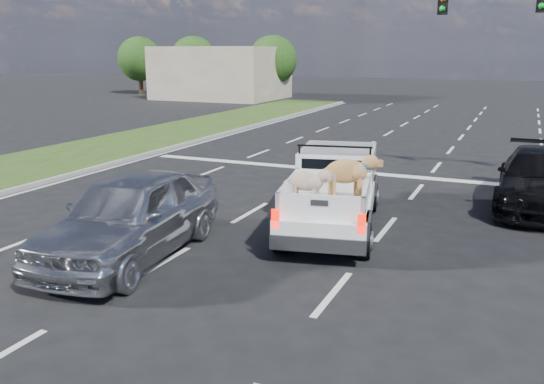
{
  "coord_description": "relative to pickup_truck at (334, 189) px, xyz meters",
  "views": [
    {
      "loc": [
        4.47,
        -8.76,
        4.02
      ],
      "look_at": [
        -0.26,
        2.0,
        1.14
      ],
      "focal_mm": 38.0,
      "sensor_mm": 36.0,
      "label": 1
    }
  ],
  "objects": [
    {
      "name": "road_markings",
      "position": [
        -0.55,
        2.85,
        -0.9
      ],
      "size": [
        17.75,
        60.0,
        0.01
      ],
      "color": "silver",
      "rests_on": "ground"
    },
    {
      "name": "pickup_truck",
      "position": [
        0.0,
        0.0,
        0.0
      ],
      "size": [
        2.84,
        5.4,
        1.92
      ],
      "rotation": [
        0.0,
        0.0,
        0.2
      ],
      "color": "black",
      "rests_on": "ground"
    },
    {
      "name": "black_coupe",
      "position": [
        4.45,
        3.86,
        -0.15
      ],
      "size": [
        2.16,
        5.22,
        1.51
      ],
      "primitive_type": "imported",
      "rotation": [
        0.0,
        0.0,
        -0.01
      ],
      "color": "black",
      "rests_on": "ground"
    },
    {
      "name": "ground",
      "position": [
        -0.55,
        -3.71,
        -0.91
      ],
      "size": [
        160.0,
        160.0,
        0.0
      ],
      "primitive_type": "plane",
      "color": "black",
      "rests_on": "ground"
    },
    {
      "name": "tree_far_b",
      "position": [
        -24.55,
        34.29,
        2.38
      ],
      "size": [
        4.2,
        4.2,
        5.4
      ],
      "color": "#332114",
      "rests_on": "ground"
    },
    {
      "name": "curb_left",
      "position": [
        -9.6,
        2.29,
        -0.84
      ],
      "size": [
        0.15,
        60.0,
        0.14
      ],
      "primitive_type": "cube",
      "color": "gray",
      "rests_on": "ground"
    },
    {
      "name": "tree_far_a",
      "position": [
        -30.55,
        34.29,
        2.38
      ],
      "size": [
        4.2,
        4.2,
        5.4
      ],
      "color": "#332114",
      "rests_on": "ground"
    },
    {
      "name": "tree_far_c",
      "position": [
        -16.55,
        34.29,
        2.38
      ],
      "size": [
        4.2,
        4.2,
        5.4
      ],
      "color": "#332114",
      "rests_on": "ground"
    },
    {
      "name": "silver_sedan",
      "position": [
        -3.08,
        -3.56,
        -0.05
      ],
      "size": [
        2.53,
        5.21,
        1.71
      ],
      "primitive_type": "imported",
      "rotation": [
        0.0,
        0.0,
        0.1
      ],
      "color": "#ABADB3",
      "rests_on": "ground"
    },
    {
      "name": "building_left",
      "position": [
        -20.55,
        32.29,
        1.29
      ],
      "size": [
        10.0,
        8.0,
        4.4
      ],
      "primitive_type": "cube",
      "color": "#BEAE91",
      "rests_on": "ground"
    },
    {
      "name": "grass_median_left",
      "position": [
        -12.05,
        2.29,
        -0.86
      ],
      "size": [
        5.0,
        60.0,
        0.1
      ],
      "primitive_type": "cube",
      "color": "#234013",
      "rests_on": "ground"
    }
  ]
}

